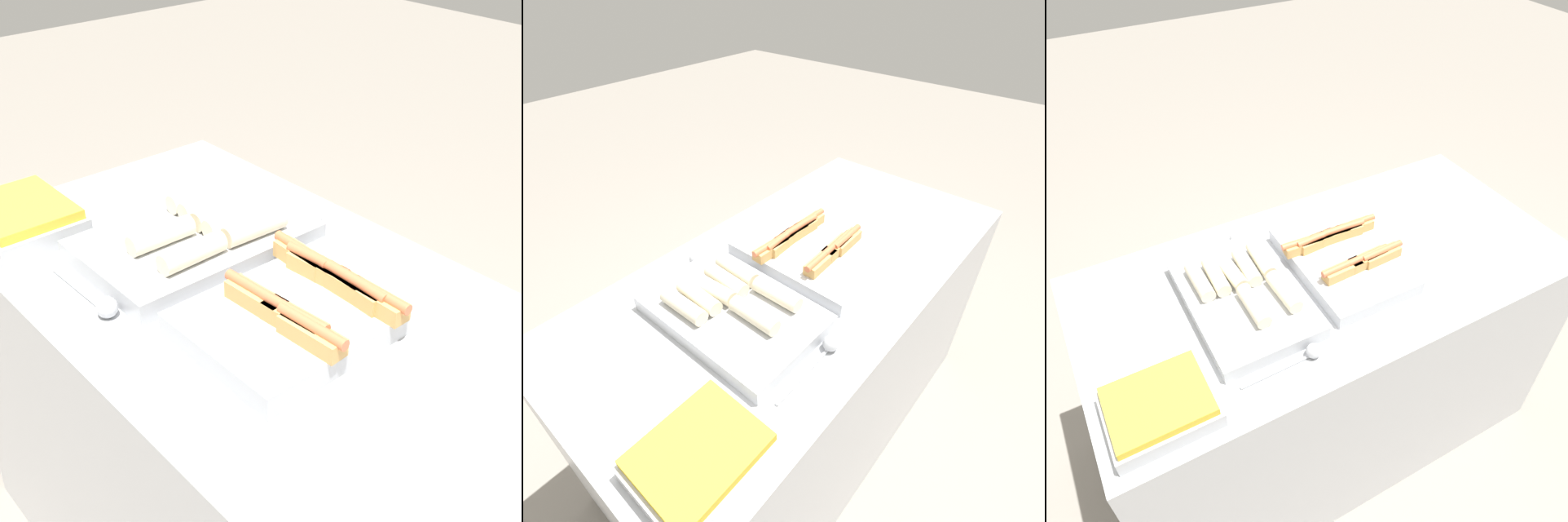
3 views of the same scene
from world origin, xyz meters
TOP-DOWN VIEW (x-y plane):
  - counter at (0.00, 0.00)m, footprint 1.67×0.83m
  - tray_hotdogs at (0.06, 0.00)m, footprint 0.36×0.48m
  - tray_wraps at (-0.31, 0.01)m, footprint 0.33×0.51m
  - tray_side_front at (-0.66, -0.26)m, footprint 0.27×0.23m
  - serving_spoon_near at (-0.24, -0.29)m, footprint 0.25×0.04m
  - serving_spoon_far at (-0.24, 0.29)m, footprint 0.26×0.04m

SIDE VIEW (x-z plane):
  - counter at x=0.00m, z-range 0.00..0.95m
  - serving_spoon_far at x=-0.24m, z-range 0.94..0.99m
  - serving_spoon_near at x=-0.24m, z-range 0.94..0.99m
  - tray_wraps at x=-0.31m, z-range 0.93..1.03m
  - tray_side_front at x=-0.66m, z-range 0.94..1.02m
  - tray_hotdogs at x=0.06m, z-range 0.93..1.03m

